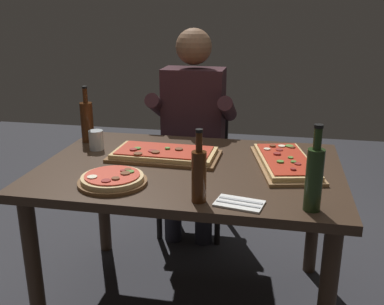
# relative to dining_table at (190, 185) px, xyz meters

# --- Properties ---
(ground_plane) EXTENTS (6.40, 6.40, 0.00)m
(ground_plane) POSITION_rel_dining_table_xyz_m (0.00, 0.00, -0.64)
(ground_plane) COLOR #2D2D33
(dining_table) EXTENTS (1.40, 0.96, 0.74)m
(dining_table) POSITION_rel_dining_table_xyz_m (0.00, 0.00, 0.00)
(dining_table) COLOR #3D2B1E
(dining_table) RESTS_ON ground_plane
(pizza_rectangular_front) EXTENTS (0.54, 0.29, 0.05)m
(pizza_rectangular_front) POSITION_rel_dining_table_xyz_m (-0.15, 0.09, 0.12)
(pizza_rectangular_front) COLOR brown
(pizza_rectangular_front) RESTS_ON dining_table
(pizza_rectangular_left) EXTENTS (0.36, 0.57, 0.05)m
(pizza_rectangular_left) POSITION_rel_dining_table_xyz_m (0.44, 0.08, 0.12)
(pizza_rectangular_left) COLOR olive
(pizza_rectangular_left) RESTS_ON dining_table
(pizza_round_far) EXTENTS (0.29, 0.29, 0.05)m
(pizza_round_far) POSITION_rel_dining_table_xyz_m (-0.28, -0.28, 0.11)
(pizza_round_far) COLOR brown
(pizza_round_far) RESTS_ON dining_table
(wine_bottle_dark) EXTENTS (0.07, 0.07, 0.31)m
(wine_bottle_dark) POSITION_rel_dining_table_xyz_m (-0.63, 0.28, 0.21)
(wine_bottle_dark) COLOR #47230F
(wine_bottle_dark) RESTS_ON dining_table
(oil_bottle_amber) EXTENTS (0.06, 0.06, 0.32)m
(oil_bottle_amber) POSITION_rel_dining_table_xyz_m (0.53, -0.38, 0.23)
(oil_bottle_amber) COLOR #233819
(oil_bottle_amber) RESTS_ON dining_table
(vinegar_bottle_green) EXTENTS (0.06, 0.06, 0.29)m
(vinegar_bottle_green) POSITION_rel_dining_table_xyz_m (0.11, -0.38, 0.21)
(vinegar_bottle_green) COLOR #47230F
(vinegar_bottle_green) RESTS_ON dining_table
(tumbler_near_camera) EXTENTS (0.07, 0.07, 0.10)m
(tumbler_near_camera) POSITION_rel_dining_table_xyz_m (-0.53, 0.15, 0.14)
(tumbler_near_camera) COLOR silver
(tumbler_near_camera) RESTS_ON dining_table
(napkin_cutlery_set) EXTENTS (0.20, 0.14, 0.01)m
(napkin_cutlery_set) POSITION_rel_dining_table_xyz_m (0.27, -0.38, 0.10)
(napkin_cutlery_set) COLOR white
(napkin_cutlery_set) RESTS_ON dining_table
(diner_chair) EXTENTS (0.44, 0.44, 0.87)m
(diner_chair) POSITION_rel_dining_table_xyz_m (-0.13, 0.86, -0.16)
(diner_chair) COLOR black
(diner_chair) RESTS_ON ground_plane
(seated_diner) EXTENTS (0.53, 0.41, 1.33)m
(seated_diner) POSITION_rel_dining_table_xyz_m (-0.13, 0.74, 0.10)
(seated_diner) COLOR #23232D
(seated_diner) RESTS_ON ground_plane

